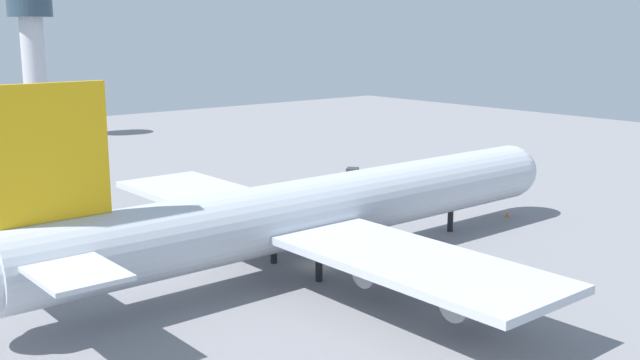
{
  "coord_description": "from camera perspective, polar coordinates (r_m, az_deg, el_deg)",
  "views": [
    {
      "loc": [
        -47.24,
        -56.53,
        24.1
      ],
      "look_at": [
        0.0,
        0.0,
        9.02
      ],
      "focal_mm": 41.77,
      "sensor_mm": 36.0,
      "label": 1
    }
  ],
  "objects": [
    {
      "name": "cargo_airplane",
      "position": [
        75.73,
        -0.15,
        -2.35
      ],
      "size": [
        70.19,
        58.63,
        20.04
      ],
      "color": "silver",
      "rests_on": "ground_plane"
    },
    {
      "name": "control_tower",
      "position": [
        176.53,
        -21.12,
        8.94
      ],
      "size": [
        9.48,
        9.48,
        30.21
      ],
      "color": "silver",
      "rests_on": "ground_plane"
    },
    {
      "name": "ground_plane",
      "position": [
        77.51,
        0.0,
        -6.55
      ],
      "size": [
        280.76,
        280.76,
        0.0
      ],
      "primitive_type": "plane",
      "color": "gray"
    },
    {
      "name": "maintenance_van",
      "position": [
        119.58,
        3.19,
        0.46
      ],
      "size": [
        4.87,
        5.36,
        2.02
      ],
      "color": "#333338",
      "rests_on": "ground_plane"
    },
    {
      "name": "safety_cone_nose",
      "position": [
        99.76,
        14.15,
        -2.57
      ],
      "size": [
        0.47,
        0.47,
        0.67
      ],
      "primitive_type": "cone",
      "color": "orange",
      "rests_on": "ground_plane"
    }
  ]
}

